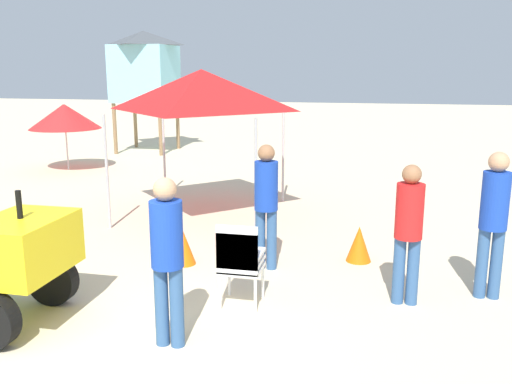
{
  "coord_description": "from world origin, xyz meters",
  "views": [
    {
      "loc": [
        2.99,
        -4.31,
        2.75
      ],
      "look_at": [
        1.28,
        3.45,
        0.95
      ],
      "focal_mm": 38.91,
      "sensor_mm": 36.0,
      "label": 1
    }
  ],
  "objects_px": {
    "lifeguard_tower": "(145,66)",
    "traffic_cone_near": "(359,244)",
    "popup_canopy": "(202,90)",
    "traffic_cone_far": "(183,247)",
    "lifeguard_near_left": "(494,215)",
    "lifeguard_near_center": "(266,198)",
    "lifeguard_near_right": "(409,225)",
    "beach_umbrella_left": "(65,116)",
    "lifeguard_far_right": "(167,251)",
    "stacked_plastic_chairs": "(240,258)"
  },
  "relations": [
    {
      "from": "lifeguard_tower",
      "to": "beach_umbrella_left",
      "type": "distance_m",
      "value": 3.99
    },
    {
      "from": "popup_canopy",
      "to": "traffic_cone_far",
      "type": "relative_size",
      "value": 5.35
    },
    {
      "from": "lifeguard_near_right",
      "to": "lifeguard_near_center",
      "type": "bearing_deg",
      "value": 156.58
    },
    {
      "from": "popup_canopy",
      "to": "traffic_cone_near",
      "type": "xyz_separation_m",
      "value": [
        3.0,
        -2.07,
        -2.08
      ]
    },
    {
      "from": "popup_canopy",
      "to": "lifeguard_tower",
      "type": "bearing_deg",
      "value": 120.32
    },
    {
      "from": "lifeguard_near_center",
      "to": "lifeguard_far_right",
      "type": "height_order",
      "value": "lifeguard_near_center"
    },
    {
      "from": "lifeguard_far_right",
      "to": "traffic_cone_far",
      "type": "bearing_deg",
      "value": 106.55
    },
    {
      "from": "lifeguard_tower",
      "to": "beach_umbrella_left",
      "type": "xyz_separation_m",
      "value": [
        -0.76,
        -3.69,
        -1.32
      ]
    },
    {
      "from": "lifeguard_near_center",
      "to": "traffic_cone_far",
      "type": "height_order",
      "value": "lifeguard_near_center"
    },
    {
      "from": "beach_umbrella_left",
      "to": "traffic_cone_near",
      "type": "distance_m",
      "value": 9.97
    },
    {
      "from": "popup_canopy",
      "to": "beach_umbrella_left",
      "type": "xyz_separation_m",
      "value": [
        -5.07,
        3.68,
        -0.88
      ]
    },
    {
      "from": "lifeguard_near_right",
      "to": "traffic_cone_far",
      "type": "bearing_deg",
      "value": 166.6
    },
    {
      "from": "popup_canopy",
      "to": "stacked_plastic_chairs",
      "type": "bearing_deg",
      "value": -66.78
    },
    {
      "from": "popup_canopy",
      "to": "traffic_cone_near",
      "type": "distance_m",
      "value": 4.19
    },
    {
      "from": "stacked_plastic_chairs",
      "to": "lifeguard_near_right",
      "type": "xyz_separation_m",
      "value": [
        1.88,
        0.52,
        0.36
      ]
    },
    {
      "from": "lifeguard_near_right",
      "to": "traffic_cone_near",
      "type": "height_order",
      "value": "lifeguard_near_right"
    },
    {
      "from": "stacked_plastic_chairs",
      "to": "lifeguard_tower",
      "type": "height_order",
      "value": "lifeguard_tower"
    },
    {
      "from": "lifeguard_tower",
      "to": "traffic_cone_near",
      "type": "distance_m",
      "value": 12.19
    },
    {
      "from": "lifeguard_near_left",
      "to": "lifeguard_far_right",
      "type": "distance_m",
      "value": 3.86
    },
    {
      "from": "lifeguard_near_left",
      "to": "traffic_cone_near",
      "type": "relative_size",
      "value": 3.46
    },
    {
      "from": "lifeguard_near_center",
      "to": "popup_canopy",
      "type": "xyz_separation_m",
      "value": [
        -1.75,
        2.65,
        1.33
      ]
    },
    {
      "from": "lifeguard_near_center",
      "to": "lifeguard_tower",
      "type": "height_order",
      "value": "lifeguard_tower"
    },
    {
      "from": "lifeguard_near_left",
      "to": "traffic_cone_near",
      "type": "distance_m",
      "value": 2.01
    },
    {
      "from": "stacked_plastic_chairs",
      "to": "lifeguard_near_right",
      "type": "height_order",
      "value": "lifeguard_near_right"
    },
    {
      "from": "lifeguard_tower",
      "to": "traffic_cone_near",
      "type": "bearing_deg",
      "value": -52.26
    },
    {
      "from": "popup_canopy",
      "to": "lifeguard_tower",
      "type": "relative_size",
      "value": 0.7
    },
    {
      "from": "traffic_cone_far",
      "to": "lifeguard_near_right",
      "type": "bearing_deg",
      "value": -13.4
    },
    {
      "from": "traffic_cone_near",
      "to": "lifeguard_near_left",
      "type": "bearing_deg",
      "value": -32.03
    },
    {
      "from": "lifeguard_near_left",
      "to": "lifeguard_near_right",
      "type": "relative_size",
      "value": 1.07
    },
    {
      "from": "lifeguard_near_left",
      "to": "lifeguard_near_center",
      "type": "xyz_separation_m",
      "value": [
        -2.83,
        0.4,
        -0.03
      ]
    },
    {
      "from": "lifeguard_far_right",
      "to": "popup_canopy",
      "type": "xyz_separation_m",
      "value": [
        -1.24,
        5.01,
        1.34
      ]
    },
    {
      "from": "beach_umbrella_left",
      "to": "traffic_cone_far",
      "type": "height_order",
      "value": "beach_umbrella_left"
    },
    {
      "from": "lifeguard_near_center",
      "to": "lifeguard_near_right",
      "type": "relative_size",
      "value": 1.04
    },
    {
      "from": "stacked_plastic_chairs",
      "to": "lifeguard_near_center",
      "type": "height_order",
      "value": "lifeguard_near_center"
    },
    {
      "from": "lifeguard_near_left",
      "to": "lifeguard_near_center",
      "type": "height_order",
      "value": "lifeguard_near_left"
    },
    {
      "from": "popup_canopy",
      "to": "lifeguard_near_left",
      "type": "bearing_deg",
      "value": -33.75
    },
    {
      "from": "lifeguard_near_right",
      "to": "lifeguard_far_right",
      "type": "bearing_deg",
      "value": -146.44
    },
    {
      "from": "lifeguard_near_center",
      "to": "lifeguard_tower",
      "type": "bearing_deg",
      "value": 121.14
    },
    {
      "from": "lifeguard_near_right",
      "to": "traffic_cone_far",
      "type": "relative_size",
      "value": 3.3
    },
    {
      "from": "lifeguard_tower",
      "to": "traffic_cone_far",
      "type": "bearing_deg",
      "value": -64.26
    },
    {
      "from": "traffic_cone_near",
      "to": "lifeguard_tower",
      "type": "bearing_deg",
      "value": 127.74
    },
    {
      "from": "lifeguard_near_right",
      "to": "beach_umbrella_left",
      "type": "bearing_deg",
      "value": 140.53
    },
    {
      "from": "lifeguard_tower",
      "to": "stacked_plastic_chairs",
      "type": "bearing_deg",
      "value": -62.06
    },
    {
      "from": "lifeguard_near_right",
      "to": "traffic_cone_far",
      "type": "xyz_separation_m",
      "value": [
        -3.03,
        0.72,
        -0.71
      ]
    },
    {
      "from": "lifeguard_near_left",
      "to": "beach_umbrella_left",
      "type": "distance_m",
      "value": 11.76
    },
    {
      "from": "stacked_plastic_chairs",
      "to": "lifeguard_near_left",
      "type": "distance_m",
      "value": 3.04
    },
    {
      "from": "lifeguard_tower",
      "to": "lifeguard_near_left",
      "type": "bearing_deg",
      "value": -49.57
    },
    {
      "from": "lifeguard_near_center",
      "to": "beach_umbrella_left",
      "type": "height_order",
      "value": "beach_umbrella_left"
    },
    {
      "from": "popup_canopy",
      "to": "beach_umbrella_left",
      "type": "height_order",
      "value": "popup_canopy"
    },
    {
      "from": "popup_canopy",
      "to": "traffic_cone_far",
      "type": "xyz_separation_m",
      "value": [
        0.56,
        -2.73,
        -2.08
      ]
    }
  ]
}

